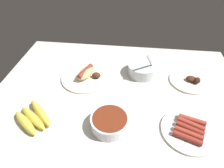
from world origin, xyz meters
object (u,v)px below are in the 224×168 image
object	(u,v)px
plate_hotdog_assembled	(86,75)
bowl_coleslaw	(142,69)
plate_sausages	(189,130)
plate_grilled_meat	(190,81)
bowl_chili	(110,122)
banana_bunch	(33,118)

from	to	relation	value
plate_hotdog_assembled	bowl_coleslaw	world-z (taller)	bowl_coleslaw
plate_sausages	plate_grilled_meat	world-z (taller)	plate_grilled_meat
plate_sausages	bowl_coleslaw	world-z (taller)	bowl_coleslaw
bowl_chili	plate_grilled_meat	bearing A→B (deg)	40.69
plate_sausages	bowl_coleslaw	bearing A→B (deg)	117.23
plate_sausages	banana_bunch	bearing A→B (deg)	-178.34
banana_bunch	plate_grilled_meat	xyz separation A→B (cm)	(68.08, 32.51, -0.89)
plate_sausages	plate_hotdog_assembled	bearing A→B (deg)	149.26
bowl_chili	bowl_coleslaw	size ratio (longest dim) A/B	0.98
banana_bunch	bowl_coleslaw	size ratio (longest dim) A/B	1.23
banana_bunch	bowl_coleslaw	world-z (taller)	bowl_coleslaw
plate_hotdog_assembled	bowl_coleslaw	size ratio (longest dim) A/B	1.63
bowl_chili	bowl_coleslaw	world-z (taller)	bowl_coleslaw
plate_hotdog_assembled	banana_bunch	bearing A→B (deg)	-117.19
banana_bunch	bowl_chili	bearing A→B (deg)	1.41
banana_bunch	plate_grilled_meat	distance (cm)	75.44
bowl_coleslaw	plate_grilled_meat	distance (cm)	24.61
plate_grilled_meat	bowl_coleslaw	bearing A→B (deg)	170.26
plate_sausages	banana_bunch	size ratio (longest dim) A/B	1.13
bowl_coleslaw	plate_sausages	bearing A→B (deg)	-62.77
bowl_coleslaw	plate_grilled_meat	world-z (taller)	bowl_coleslaw
bowl_chili	bowl_coleslaw	distance (cm)	38.09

